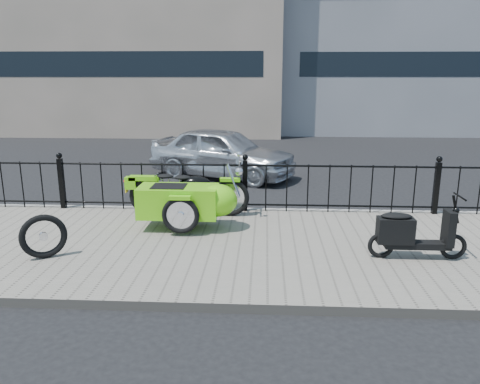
# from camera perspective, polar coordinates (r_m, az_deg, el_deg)

# --- Properties ---
(ground) EXTENTS (120.00, 120.00, 0.00)m
(ground) POSITION_cam_1_polar(r_m,az_deg,el_deg) (7.65, 0.18, -5.90)
(ground) COLOR black
(ground) RESTS_ON ground
(sidewalk) EXTENTS (30.00, 3.80, 0.12)m
(sidewalk) POSITION_cam_1_polar(r_m,az_deg,el_deg) (7.16, -0.02, -6.83)
(sidewalk) COLOR gray
(sidewalk) RESTS_ON ground
(curb) EXTENTS (30.00, 0.10, 0.12)m
(curb) POSITION_cam_1_polar(r_m,az_deg,el_deg) (8.99, 0.65, -2.39)
(curb) COLOR gray
(curb) RESTS_ON ground
(iron_fence) EXTENTS (14.11, 0.11, 1.08)m
(iron_fence) POSITION_cam_1_polar(r_m,az_deg,el_deg) (8.72, 0.62, 0.67)
(iron_fence) COLOR black
(iron_fence) RESTS_ON sidewalk
(building_tan) EXTENTS (14.00, 8.01, 12.00)m
(building_tan) POSITION_cam_1_polar(r_m,az_deg,el_deg) (24.26, -13.09, 21.88)
(building_tan) COLOR gray
(building_tan) RESTS_ON ground
(motorcycle_sidecar) EXTENTS (2.28, 1.48, 0.98)m
(motorcycle_sidecar) POSITION_cam_1_polar(r_m,az_deg,el_deg) (7.88, -6.06, -0.83)
(motorcycle_sidecar) COLOR black
(motorcycle_sidecar) RESTS_ON sidewalk
(scooter) EXTENTS (1.36, 0.40, 0.92)m
(scooter) POSITION_cam_1_polar(r_m,az_deg,el_deg) (6.92, 20.14, -4.81)
(scooter) COLOR black
(scooter) RESTS_ON sidewalk
(spare_tire) EXTENTS (0.60, 0.40, 0.64)m
(spare_tire) POSITION_cam_1_polar(r_m,az_deg,el_deg) (7.07, -22.84, -5.02)
(spare_tire) COLOR black
(spare_tire) RESTS_ON sidewalk
(sedan_car) EXTENTS (4.12, 2.92, 1.30)m
(sedan_car) POSITION_cam_1_polar(r_m,az_deg,el_deg) (12.13, -2.18, 4.83)
(sedan_car) COLOR silver
(sedan_car) RESTS_ON ground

